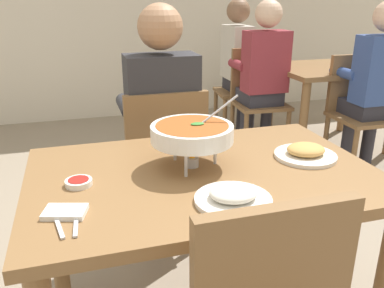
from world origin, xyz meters
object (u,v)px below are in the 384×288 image
(dining_table_main, at_px, (203,199))
(rice_plate, at_px, (233,196))
(chair_bg_left, at_px, (249,84))
(patron_bg_left, at_px, (240,60))
(sauce_dish, at_px, (79,182))
(dining_table_far, at_px, (329,81))
(patron_bg_middle, at_px, (375,79))
(appetizer_plate, at_px, (306,153))
(chair_bg_right, at_px, (257,94))
(curry_bowl, at_px, (192,133))
(chair_bg_middle, at_px, (358,106))
(patron_bg_right, at_px, (263,70))
(diner_main, at_px, (161,116))
(chair_diner_main, at_px, (163,160))

(dining_table_main, height_order, rice_plate, rice_plate)
(chair_bg_left, relative_size, patron_bg_left, 0.69)
(dining_table_main, distance_m, patron_bg_left, 2.65)
(rice_plate, distance_m, patron_bg_left, 2.87)
(dining_table_main, bearing_deg, sauce_dish, 179.21)
(dining_table_far, bearing_deg, patron_bg_middle, -90.98)
(rice_plate, distance_m, patron_bg_middle, 2.29)
(appetizer_plate, height_order, chair_bg_right, chair_bg_right)
(curry_bowl, relative_size, appetizer_plate, 1.39)
(chair_bg_middle, xyz_separation_m, chair_bg_right, (-0.60, 0.61, 0.00))
(chair_bg_middle, xyz_separation_m, patron_bg_right, (-0.62, 0.47, 0.24))
(rice_plate, distance_m, chair_bg_middle, 2.36)
(dining_table_main, height_order, dining_table_far, same)
(chair_bg_left, height_order, chair_bg_middle, same)
(diner_main, distance_m, chair_bg_right, 1.69)
(rice_plate, bearing_deg, chair_bg_middle, 42.95)
(dining_table_main, distance_m, dining_table_far, 2.53)
(chair_diner_main, xyz_separation_m, patron_bg_right, (1.12, 1.13, 0.24))
(rice_plate, xyz_separation_m, sauce_dish, (-0.45, 0.25, -0.01))
(appetizer_plate, relative_size, patron_bg_right, 0.18)
(patron_bg_right, bearing_deg, rice_plate, -118.02)
(patron_bg_middle, bearing_deg, curry_bowl, -146.44)
(diner_main, bearing_deg, rice_plate, -89.16)
(chair_bg_middle, relative_size, chair_bg_right, 1.00)
(chair_bg_left, bearing_deg, curry_bowl, -118.73)
(patron_bg_left, bearing_deg, appetizer_plate, -106.94)
(chair_diner_main, xyz_separation_m, rice_plate, (0.01, -0.94, 0.26))
(curry_bowl, distance_m, dining_table_far, 2.53)
(rice_plate, bearing_deg, patron_bg_right, 61.98)
(patron_bg_left, height_order, patron_bg_middle, same)
(rice_plate, height_order, patron_bg_left, patron_bg_left)
(chair_bg_left, bearing_deg, appetizer_plate, -109.09)
(chair_diner_main, distance_m, rice_plate, 0.98)
(sauce_dish, height_order, dining_table_far, sauce_dish)
(dining_table_far, bearing_deg, chair_bg_middle, -94.86)
(chair_bg_middle, distance_m, patron_bg_middle, 0.26)
(sauce_dish, relative_size, dining_table_far, 0.09)
(dining_table_far, distance_m, patron_bg_left, 0.86)
(diner_main, xyz_separation_m, appetizer_plate, (0.42, -0.72, 0.02))
(chair_bg_middle, relative_size, patron_bg_left, 0.69)
(dining_table_far, relative_size, patron_bg_right, 0.76)
(dining_table_main, distance_m, chair_bg_left, 2.65)
(curry_bowl, relative_size, rice_plate, 1.39)
(diner_main, height_order, chair_bg_middle, diner_main)
(dining_table_far, bearing_deg, dining_table_main, -134.31)
(chair_bg_middle, bearing_deg, chair_bg_right, 134.52)
(chair_bg_left, bearing_deg, chair_bg_right, -103.69)
(chair_bg_left, height_order, patron_bg_right, patron_bg_right)
(chair_diner_main, relative_size, patron_bg_left, 0.69)
(chair_bg_left, bearing_deg, patron_bg_right, -102.28)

